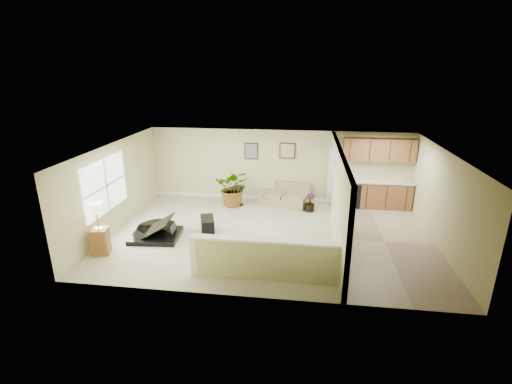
# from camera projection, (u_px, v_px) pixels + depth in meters

# --- Properties ---
(floor) EXTENTS (9.00, 9.00, 0.00)m
(floor) POSITION_uv_depth(u_px,v_px,m) (270.00, 235.00, 10.50)
(floor) COLOR beige
(floor) RESTS_ON ground
(back_wall) EXTENTS (9.00, 0.04, 2.50)m
(back_wall) POSITION_uv_depth(u_px,v_px,m) (278.00, 166.00, 12.91)
(back_wall) COLOR #C3C085
(back_wall) RESTS_ON floor
(front_wall) EXTENTS (9.00, 0.04, 2.50)m
(front_wall) POSITION_uv_depth(u_px,v_px,m) (255.00, 243.00, 7.28)
(front_wall) COLOR #C3C085
(front_wall) RESTS_ON floor
(left_wall) EXTENTS (0.04, 6.00, 2.50)m
(left_wall) POSITION_uv_depth(u_px,v_px,m) (115.00, 187.00, 10.66)
(left_wall) COLOR #C3C085
(left_wall) RESTS_ON floor
(right_wall) EXTENTS (0.04, 6.00, 2.50)m
(right_wall) POSITION_uv_depth(u_px,v_px,m) (444.00, 201.00, 9.53)
(right_wall) COLOR #C3C085
(right_wall) RESTS_ON floor
(ceiling) EXTENTS (9.00, 6.00, 0.04)m
(ceiling) POSITION_uv_depth(u_px,v_px,m) (271.00, 149.00, 9.69)
(ceiling) COLOR silver
(ceiling) RESTS_ON back_wall
(kitchen_vinyl) EXTENTS (2.70, 6.00, 0.01)m
(kitchen_vinyl) POSITION_uv_depth(u_px,v_px,m) (384.00, 242.00, 10.11)
(kitchen_vinyl) COLOR tan
(kitchen_vinyl) RESTS_ON floor
(interior_partition) EXTENTS (0.18, 5.99, 2.50)m
(interior_partition) POSITION_uv_depth(u_px,v_px,m) (336.00, 195.00, 10.12)
(interior_partition) COLOR #C3C085
(interior_partition) RESTS_ON floor
(pony_half_wall) EXTENTS (3.42, 0.22, 1.00)m
(pony_half_wall) POSITION_uv_depth(u_px,v_px,m) (263.00, 259.00, 8.17)
(pony_half_wall) COLOR #C3C085
(pony_half_wall) RESTS_ON floor
(left_window) EXTENTS (0.05, 2.15, 1.45)m
(left_window) POSITION_uv_depth(u_px,v_px,m) (105.00, 186.00, 10.13)
(left_window) COLOR white
(left_window) RESTS_ON left_wall
(wall_art_left) EXTENTS (0.48, 0.04, 0.58)m
(wall_art_left) POSITION_uv_depth(u_px,v_px,m) (251.00, 151.00, 12.84)
(wall_art_left) COLOR #392714
(wall_art_left) RESTS_ON back_wall
(wall_mirror) EXTENTS (0.55, 0.04, 0.55)m
(wall_mirror) POSITION_uv_depth(u_px,v_px,m) (287.00, 151.00, 12.67)
(wall_mirror) COLOR #392714
(wall_mirror) RESTS_ON back_wall
(kitchen_cabinets) EXTENTS (2.36, 0.65, 2.33)m
(kitchen_cabinets) POSITION_uv_depth(u_px,v_px,m) (373.00, 182.00, 12.38)
(kitchen_cabinets) COLOR brown
(kitchen_cabinets) RESTS_ON floor
(piano) EXTENTS (1.60, 1.66, 1.23)m
(piano) POSITION_uv_depth(u_px,v_px,m) (155.00, 219.00, 10.31)
(piano) COLOR black
(piano) RESTS_ON floor
(piano_bench) EXTENTS (0.56, 0.79, 0.48)m
(piano_bench) POSITION_uv_depth(u_px,v_px,m) (207.00, 226.00, 10.55)
(piano_bench) COLOR black
(piano_bench) RESTS_ON floor
(loveseat) EXTENTS (1.91, 1.41, 0.94)m
(loveseat) POSITION_uv_depth(u_px,v_px,m) (285.00, 193.00, 12.85)
(loveseat) COLOR #998561
(loveseat) RESTS_ON floor
(accent_table) EXTENTS (0.45, 0.45, 0.66)m
(accent_table) POSITION_uv_depth(u_px,v_px,m) (238.00, 193.00, 12.67)
(accent_table) COLOR black
(accent_table) RESTS_ON floor
(palm_plant) EXTENTS (1.21, 1.06, 1.30)m
(palm_plant) POSITION_uv_depth(u_px,v_px,m) (234.00, 188.00, 12.54)
(palm_plant) COLOR black
(palm_plant) RESTS_ON floor
(small_plant) EXTENTS (0.45, 0.45, 0.61)m
(small_plant) POSITION_uv_depth(u_px,v_px,m) (310.00, 204.00, 12.17)
(small_plant) COLOR black
(small_plant) RESTS_ON floor
(lamp_stand) EXTENTS (0.49, 0.49, 1.35)m
(lamp_stand) POSITION_uv_depth(u_px,v_px,m) (99.00, 233.00, 9.31)
(lamp_stand) COLOR brown
(lamp_stand) RESTS_ON floor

